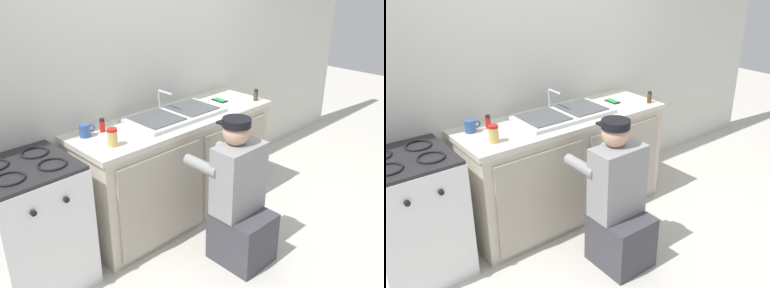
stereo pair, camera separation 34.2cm
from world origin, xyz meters
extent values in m
plane|color=beige|center=(0.00, 0.00, 0.00)|extent=(12.00, 12.00, 0.00)
cube|color=silver|center=(0.00, 0.65, 1.25)|extent=(6.00, 0.10, 2.50)
cube|color=beige|center=(0.00, 0.30, 0.43)|extent=(1.76, 0.60, 0.86)
cube|color=#AFA694|center=(-0.42, -0.01, 0.43)|extent=(0.78, 0.02, 0.76)
cube|color=#AFA694|center=(0.42, -0.01, 0.43)|extent=(0.78, 0.02, 0.76)
cube|color=beige|center=(0.00, 0.30, 0.88)|extent=(1.80, 0.62, 0.04)
cube|color=silver|center=(0.00, 0.30, 0.92)|extent=(0.80, 0.44, 0.03)
cube|color=#4C4F51|center=(-0.19, 0.30, 0.94)|extent=(0.33, 0.35, 0.01)
cube|color=#4C4F51|center=(0.19, 0.30, 0.94)|extent=(0.33, 0.35, 0.01)
cylinder|color=#B7BABF|center=(0.00, 0.49, 0.99)|extent=(0.02, 0.02, 0.18)
cylinder|color=#B7BABF|center=(0.00, 0.41, 1.08)|extent=(0.02, 0.16, 0.02)
cube|color=white|center=(-1.28, 0.30, 0.44)|extent=(0.60, 0.60, 0.88)
cube|color=#262628|center=(-1.28, 0.30, 0.90)|extent=(0.59, 0.59, 0.02)
torus|color=black|center=(-1.42, 0.18, 0.91)|extent=(0.19, 0.19, 0.02)
torus|color=black|center=(-1.15, 0.18, 0.91)|extent=(0.19, 0.19, 0.02)
torus|color=black|center=(-1.15, 0.42, 0.91)|extent=(0.19, 0.19, 0.02)
cylinder|color=black|center=(-1.39, -0.01, 0.75)|extent=(0.04, 0.02, 0.04)
cylinder|color=black|center=(-1.18, -0.01, 0.75)|extent=(0.04, 0.02, 0.04)
cube|color=#3F3F47|center=(-0.09, -0.52, 0.20)|extent=(0.36, 0.40, 0.40)
cube|color=gray|center=(-0.09, -0.46, 0.66)|extent=(0.38, 0.22, 0.52)
sphere|color=tan|center=(-0.09, -0.42, 1.01)|extent=(0.19, 0.19, 0.19)
cylinder|color=black|center=(-0.09, -0.42, 1.08)|extent=(0.20, 0.20, 0.06)
cube|color=black|center=(-0.09, -0.34, 1.06)|extent=(0.13, 0.09, 0.02)
cylinder|color=gray|center=(-0.26, -0.26, 0.75)|extent=(0.08, 0.30, 0.08)
cylinder|color=gray|center=(0.08, -0.26, 0.75)|extent=(0.08, 0.30, 0.08)
cylinder|color=red|center=(-0.60, 0.44, 0.95)|extent=(0.04, 0.04, 0.08)
cylinder|color=black|center=(-0.60, 0.44, 1.00)|extent=(0.04, 0.04, 0.02)
cylinder|color=#335699|center=(-0.75, 0.44, 0.95)|extent=(0.08, 0.08, 0.09)
torus|color=#335699|center=(-0.69, 0.44, 0.96)|extent=(0.06, 0.01, 0.06)
cylinder|color=#513823|center=(0.81, 0.10, 0.95)|extent=(0.04, 0.04, 0.08)
cylinder|color=black|center=(0.81, 0.10, 1.00)|extent=(0.04, 0.04, 0.02)
cylinder|color=#DBB760|center=(-0.70, 0.17, 0.96)|extent=(0.07, 0.07, 0.11)
cylinder|color=#B21E19|center=(-0.70, 0.17, 1.02)|extent=(0.07, 0.07, 0.02)
cube|color=black|center=(0.57, 0.32, 0.91)|extent=(0.07, 0.14, 0.01)
cube|color=green|center=(0.57, 0.32, 0.91)|extent=(0.06, 0.12, 0.00)
camera|label=1|loc=(-2.19, -2.14, 2.11)|focal=40.00mm
camera|label=2|loc=(-1.93, -2.37, 2.11)|focal=40.00mm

